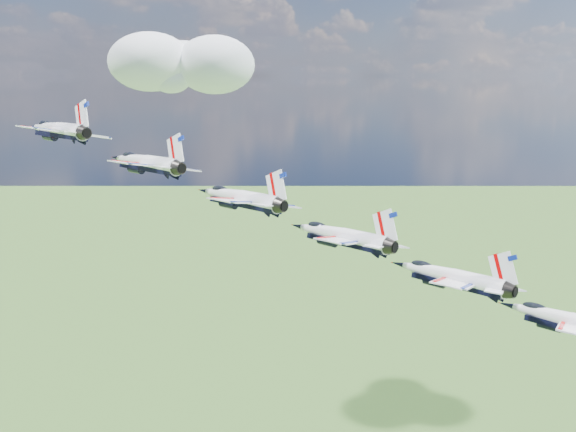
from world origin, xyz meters
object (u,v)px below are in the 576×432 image
jet_2 (238,197)px  jet_4 (448,276)px  jet_0 (57,130)px  jet_5 (566,320)px  jet_3 (339,235)px  jet_1 (144,162)px

jet_2 → jet_4: bearing=-62.9°
jet_0 → jet_4: jet_0 is taller
jet_2 → jet_5: (24.34, -28.24, -11.22)m
jet_0 → jet_5: size_ratio=1.00×
jet_3 → jet_5: jet_3 is taller
jet_1 → jet_4: bearing=-62.9°
jet_2 → jet_5: bearing=-62.9°
jet_0 → jet_1: size_ratio=1.00×
jet_0 → jet_1: bearing=-62.9°
jet_2 → jet_3: jet_2 is taller
jet_2 → jet_3: 12.98m
jet_0 → jet_3: (24.34, -28.24, -11.22)m
jet_2 → jet_4: jet_2 is taller
jet_0 → jet_3: jet_0 is taller
jet_0 → jet_3: size_ratio=1.00×
jet_4 → jet_3: bearing=117.1°
jet_2 → jet_4: (16.22, -18.83, -7.48)m
jet_1 → jet_2: bearing=-62.9°
jet_4 → jet_1: bearing=117.1°
jet_1 → jet_3: bearing=-62.9°
jet_4 → jet_2: bearing=117.1°
jet_5 → jet_1: bearing=117.1°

